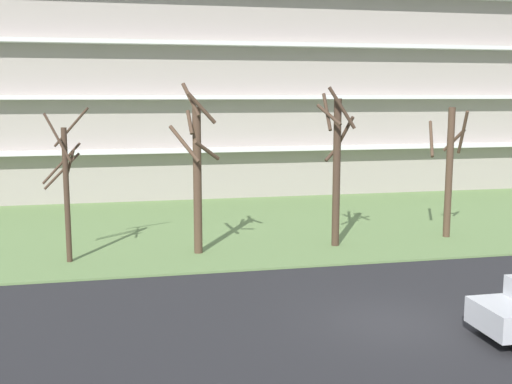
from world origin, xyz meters
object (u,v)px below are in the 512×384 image
tree_left (197,171)px  tree_center (336,164)px  tree_far_left (66,185)px  tree_right (449,168)px

tree_left → tree_center: 5.86m
tree_far_left → tree_left: tree_left is taller
tree_center → tree_right: bearing=6.1°
tree_far_left → tree_left: size_ratio=0.87×
tree_right → tree_left: bearing=-176.5°
tree_far_left → tree_center: 10.88m
tree_left → tree_right: size_ratio=1.17×
tree_center → tree_right: tree_center is taller
tree_left → tree_right: (11.36, 0.69, -0.22)m
tree_far_left → tree_center: tree_center is taller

